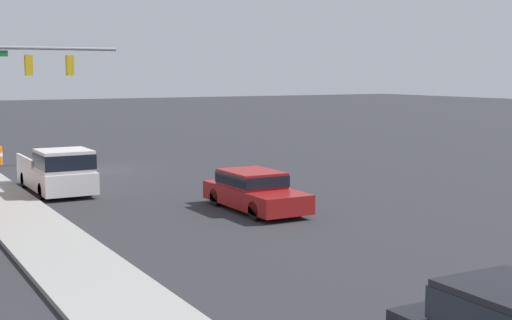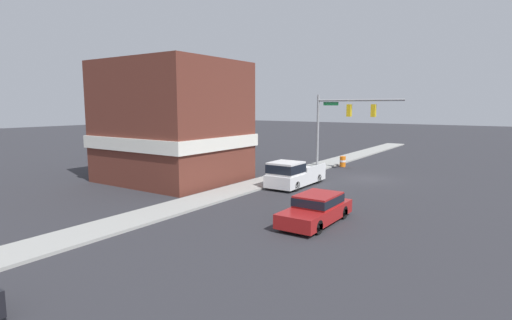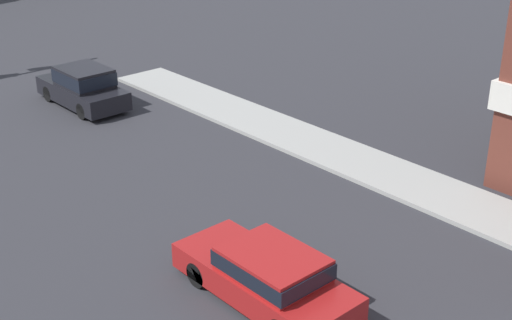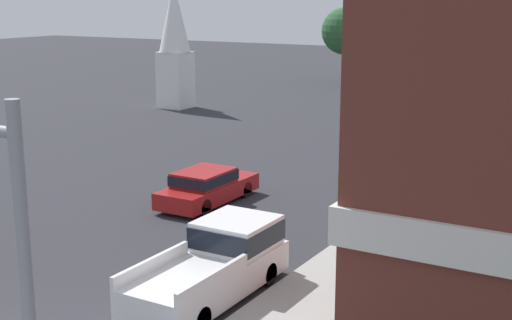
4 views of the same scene
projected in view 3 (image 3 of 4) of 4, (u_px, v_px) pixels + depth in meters
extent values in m
cylinder|color=black|center=(198.00, 274.00, 17.48)|extent=(0.22, 0.66, 0.66)
cylinder|color=black|center=(249.00, 250.00, 18.50)|extent=(0.22, 0.66, 0.66)
cylinder|color=black|center=(334.00, 301.00, 16.47)|extent=(0.22, 0.66, 0.66)
cube|color=maroon|center=(264.00, 281.00, 16.90)|extent=(1.88, 4.82, 0.66)
cube|color=maroon|center=(273.00, 264.00, 16.45)|extent=(1.73, 2.32, 0.56)
cube|color=black|center=(273.00, 264.00, 16.45)|extent=(1.75, 2.41, 0.39)
cylinder|color=black|center=(49.00, 94.00, 29.85)|extent=(0.22, 0.66, 0.66)
cylinder|color=black|center=(84.00, 86.00, 30.85)|extent=(0.22, 0.66, 0.66)
cylinder|color=black|center=(83.00, 111.00, 27.95)|extent=(0.22, 0.66, 0.66)
cylinder|color=black|center=(119.00, 102.00, 28.94)|extent=(0.22, 0.66, 0.66)
cube|color=black|center=(83.00, 93.00, 29.31)|extent=(1.86, 4.53, 0.74)
cube|color=black|center=(84.00, 77.00, 28.82)|extent=(1.71, 2.18, 0.75)
cube|color=black|center=(84.00, 77.00, 28.82)|extent=(1.73, 2.26, 0.52)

